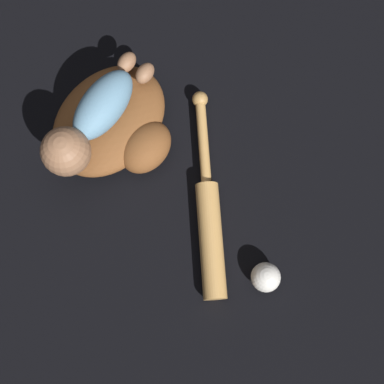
% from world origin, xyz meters
% --- Properties ---
extents(ground_plane, '(6.00, 6.00, 0.00)m').
position_xyz_m(ground_plane, '(0.00, 0.00, 0.00)').
color(ground_plane, black).
extents(baseball_glove, '(0.37, 0.34, 0.09)m').
position_xyz_m(baseball_glove, '(0.02, 0.06, 0.05)').
color(baseball_glove, brown).
rests_on(baseball_glove, ground).
extents(baby_figure, '(0.36, 0.18, 0.11)m').
position_xyz_m(baby_figure, '(0.08, 0.06, 0.14)').
color(baby_figure, '#6693B2').
rests_on(baby_figure, baseball_glove).
extents(baseball_bat, '(0.35, 0.44, 0.06)m').
position_xyz_m(baseball_bat, '(0.00, 0.39, 0.03)').
color(baseball_bat, tan).
rests_on(baseball_bat, ground).
extents(baseball, '(0.07, 0.07, 0.07)m').
position_xyz_m(baseball, '(0.00, 0.59, 0.04)').
color(baseball, white).
rests_on(baseball, ground).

